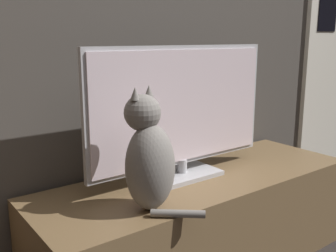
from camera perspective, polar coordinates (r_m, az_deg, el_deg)
The scene contains 3 objects.
tv_stand at distance 1.89m, azimuth 4.59°, elevation -13.79°, with size 1.54×0.53×0.45m.
tv at distance 1.73m, azimuth 2.07°, elevation 2.09°, with size 0.94×0.20×0.59m.
cat at distance 1.42m, azimuth -2.90°, elevation -4.70°, with size 0.23×0.31×0.45m.
Camera 1 is at (-1.13, -0.34, 1.07)m, focal length 42.00 mm.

